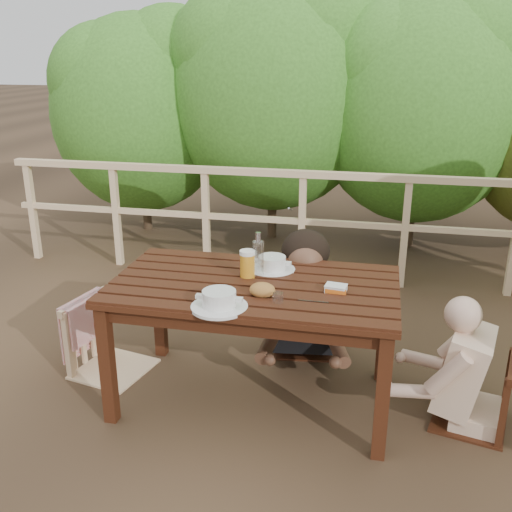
% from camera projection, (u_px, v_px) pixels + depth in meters
% --- Properties ---
extents(ground, '(60.00, 60.00, 0.00)m').
position_uv_depth(ground, '(254.00, 397.00, 3.53)').
color(ground, '#4E3724').
rests_on(ground, ground).
extents(table, '(1.61, 0.91, 0.75)m').
position_uv_depth(table, '(254.00, 343.00, 3.40)').
color(table, black).
rests_on(table, ground).
extents(chair_left, '(0.54, 0.54, 0.91)m').
position_uv_depth(chair_left, '(109.00, 307.00, 3.68)').
color(chair_left, '#DBB58A').
rests_on(chair_left, ground).
extents(chair_far, '(0.47, 0.47, 0.84)m').
position_uv_depth(chair_far, '(304.00, 293.00, 3.98)').
color(chair_far, black).
rests_on(chair_far, ground).
extents(chair_right, '(0.49, 0.49, 0.82)m').
position_uv_depth(chair_right, '(478.00, 358.00, 3.16)').
color(chair_right, black).
rests_on(chair_right, ground).
extents(woman, '(0.65, 0.76, 1.40)m').
position_uv_depth(woman, '(305.00, 254.00, 3.90)').
color(woman, black).
rests_on(woman, ground).
extents(diner_right, '(0.71, 0.63, 1.23)m').
position_uv_depth(diner_right, '(489.00, 325.00, 3.08)').
color(diner_right, '#D6B092').
rests_on(diner_right, ground).
extents(railing, '(5.60, 0.10, 1.01)m').
position_uv_depth(railing, '(302.00, 226.00, 5.20)').
color(railing, '#DBB58A').
rests_on(railing, ground).
extents(hedge_row, '(6.60, 1.60, 3.80)m').
position_uv_depth(hedge_row, '(362.00, 61.00, 5.75)').
color(hedge_row, '#366E20').
rests_on(hedge_row, ground).
extents(soup_near, '(0.30, 0.30, 0.10)m').
position_uv_depth(soup_near, '(219.00, 300.00, 2.95)').
color(soup_near, white).
rests_on(soup_near, table).
extents(soup_far, '(0.28, 0.28, 0.09)m').
position_uv_depth(soup_far, '(272.00, 264.00, 3.46)').
color(soup_far, silver).
rests_on(soup_far, table).
extents(bread_roll, '(0.14, 0.11, 0.08)m').
position_uv_depth(bread_roll, '(262.00, 290.00, 3.09)').
color(bread_roll, '#AE6F32').
rests_on(bread_roll, table).
extents(beer_glass, '(0.09, 0.09, 0.17)m').
position_uv_depth(beer_glass, '(247.00, 265.00, 3.33)').
color(beer_glass, '#C37A15').
rests_on(beer_glass, table).
extents(bottle, '(0.07, 0.07, 0.27)m').
position_uv_depth(bottle, '(258.00, 255.00, 3.34)').
color(bottle, white).
rests_on(bottle, table).
extents(tumbler, '(0.06, 0.06, 0.07)m').
position_uv_depth(tumbler, '(278.00, 299.00, 3.00)').
color(tumbler, silver).
rests_on(tumbler, table).
extents(butter_tub, '(0.13, 0.10, 0.05)m').
position_uv_depth(butter_tub, '(336.00, 289.00, 3.15)').
color(butter_tub, white).
rests_on(butter_tub, table).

